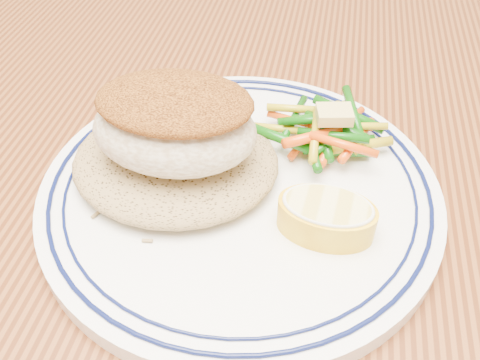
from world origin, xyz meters
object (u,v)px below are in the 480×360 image
(rice_pilaf, at_px, (175,158))
(lemon_wedge, at_px, (326,216))
(dining_table, at_px, (237,275))
(fish_fillet, at_px, (174,123))
(plate, at_px, (240,190))
(vegetable_pile, at_px, (328,132))

(rice_pilaf, relative_size, lemon_wedge, 2.21)
(dining_table, relative_size, fish_fillet, 13.30)
(plate, relative_size, fish_fillet, 2.56)
(dining_table, bearing_deg, lemon_wedge, -27.74)
(dining_table, distance_m, vegetable_pile, 0.15)
(vegetable_pile, bearing_deg, plate, -135.99)
(fish_fillet, bearing_deg, lemon_wedge, -15.93)
(dining_table, bearing_deg, fish_fillet, -174.10)
(rice_pilaf, bearing_deg, dining_table, -2.49)
(fish_fillet, bearing_deg, dining_table, 5.90)
(plate, distance_m, vegetable_pile, 0.08)
(plate, relative_size, rice_pilaf, 1.92)
(plate, bearing_deg, fish_fillet, -178.02)
(vegetable_pile, bearing_deg, rice_pilaf, -154.25)
(vegetable_pile, bearing_deg, lemon_wedge, -86.88)
(plate, bearing_deg, rice_pilaf, 174.51)
(dining_table, height_order, plate, plate)
(plate, xyz_separation_m, fish_fillet, (-0.04, -0.00, 0.06))
(fish_fillet, bearing_deg, plate, 1.98)
(plate, bearing_deg, vegetable_pile, 44.01)
(dining_table, relative_size, rice_pilaf, 9.95)
(plate, xyz_separation_m, rice_pilaf, (-0.05, 0.00, 0.02))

